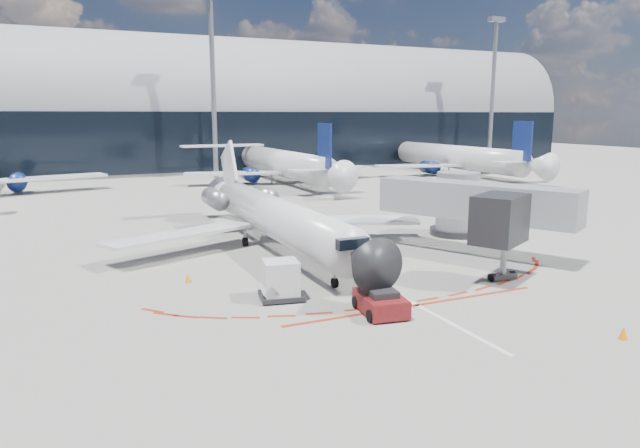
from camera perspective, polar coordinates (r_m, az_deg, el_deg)
name	(u,v)px	position (r m, az deg, el deg)	size (l,w,h in m)	color
ground	(320,253)	(37.94, -0.01, -2.96)	(260.00, 260.00, 0.00)	slate
apron_centerline	(308,247)	(39.72, -1.19, -2.32)	(0.25, 40.00, 0.01)	silver
apron_stop_bar	(417,305)	(28.26, 9.68, -8.01)	(14.00, 0.25, 0.01)	maroon
terminal_building	(160,118)	(99.72, -15.74, 10.18)	(150.00, 24.15, 24.00)	gray
jet_bridge	(470,206)	(39.89, 14.76, 1.78)	(10.03, 15.20, 4.90)	gray
light_mast_centre	(213,90)	(84.10, -10.63, 13.05)	(0.70, 0.70, 25.00)	gray
light_mast_east	(492,95)	(107.62, 16.86, 12.27)	(0.70, 0.70, 25.00)	gray
regional_jet	(271,215)	(39.21, -4.95, 0.95)	(22.66, 27.94, 7.00)	silver
pushback_tug	(381,302)	(26.78, 6.09, -7.81)	(2.32, 4.68, 1.19)	#520B13
ramp_worker	(381,283)	(28.81, 6.15, -5.92)	(0.57, 0.37, 1.56)	#CBDD17
uld_container	(281,280)	(28.50, -3.93, -5.64)	(2.40, 2.15, 1.99)	black
safety_cone_left	(188,278)	(32.20, -13.04, -5.29)	(0.38, 0.38, 0.52)	orange
safety_cone_right	(623,333)	(26.88, 28.08, -9.59)	(0.38, 0.38, 0.53)	orange
bg_airliner_2	(283,145)	(77.48, -3.71, 7.92)	(31.38, 33.23, 10.15)	silver
bg_airliner_3	(457,140)	(90.61, 13.57, 8.12)	(31.89, 33.77, 10.32)	silver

